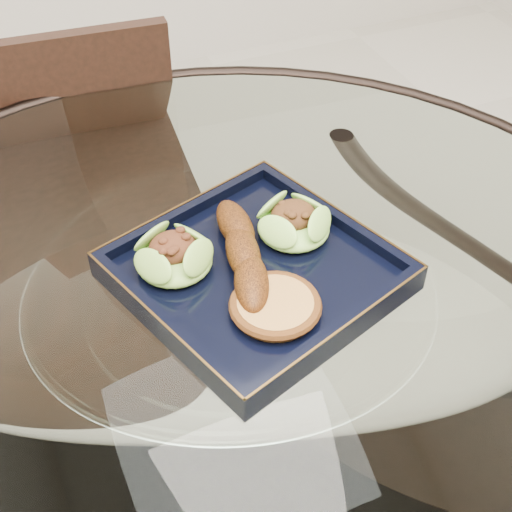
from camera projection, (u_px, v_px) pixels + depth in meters
name	position (u px, v px, depth m)	size (l,w,h in m)	color
dining_table	(234.00, 406.00, 0.89)	(1.13, 1.13, 0.77)	white
dining_chair	(99.00, 265.00, 1.25)	(0.40, 0.40, 0.86)	black
navy_plate	(256.00, 275.00, 0.81)	(0.27, 0.27, 0.02)	black
lettuce_wrap_left	(174.00, 257.00, 0.80)	(0.09, 0.09, 0.03)	#619B2D
lettuce_wrap_right	(294.00, 224.00, 0.84)	(0.09, 0.09, 0.03)	#5CA630
roasted_plantain	(243.00, 253.00, 0.80)	(0.18, 0.04, 0.03)	#612C0A
crumb_patty	(275.00, 307.00, 0.75)	(0.09, 0.09, 0.02)	#B5843C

